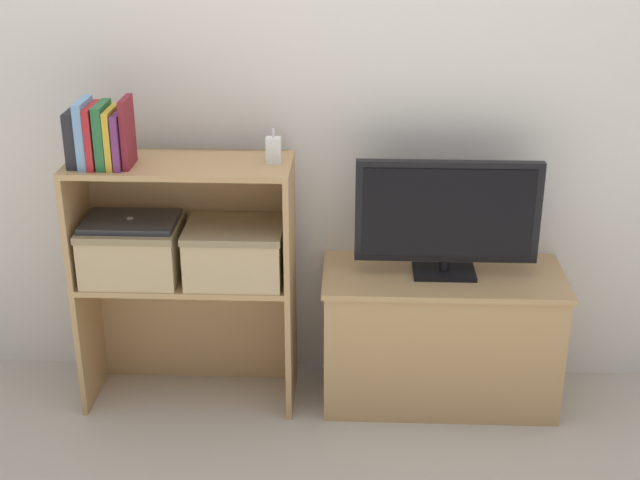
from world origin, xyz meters
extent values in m
plane|color=#BCB2A3|center=(0.00, 0.00, 0.00)|extent=(16.00, 16.00, 0.00)
cube|color=silver|center=(0.00, 0.40, 1.20)|extent=(10.00, 0.05, 2.40)
cube|color=tan|center=(0.44, 0.18, 0.25)|extent=(0.84, 0.37, 0.49)
cube|color=tan|center=(0.44, 0.18, 0.50)|extent=(0.86, 0.39, 0.02)
cube|color=black|center=(0.44, 0.18, 0.52)|extent=(0.22, 0.14, 0.01)
cylinder|color=black|center=(0.44, 0.18, 0.55)|extent=(0.04, 0.04, 0.04)
cube|color=black|center=(0.44, 0.18, 0.75)|extent=(0.64, 0.04, 0.37)
cube|color=black|center=(0.44, 0.16, 0.75)|extent=(0.59, 0.00, 0.32)
cube|color=tan|center=(-0.85, 0.15, 0.25)|extent=(0.02, 0.31, 0.50)
cube|color=tan|center=(-0.11, 0.15, 0.25)|extent=(0.02, 0.31, 0.50)
cube|color=tan|center=(-0.48, 0.30, 0.25)|extent=(0.73, 0.02, 0.50)
cube|color=tan|center=(-0.48, 0.15, 0.49)|extent=(0.73, 0.31, 0.02)
cube|color=tan|center=(-0.85, 0.15, 0.71)|extent=(0.02, 0.31, 0.42)
cube|color=tan|center=(-0.11, 0.15, 0.71)|extent=(0.02, 0.31, 0.42)
cube|color=tan|center=(-0.48, 0.30, 0.71)|extent=(0.73, 0.02, 0.42)
cube|color=tan|center=(-0.48, 0.15, 0.92)|extent=(0.73, 0.31, 0.02)
cube|color=#232328|center=(-0.81, 0.10, 1.02)|extent=(0.04, 0.12, 0.19)
cube|color=#709ECC|center=(-0.78, 0.10, 1.04)|extent=(0.03, 0.15, 0.22)
cube|color=#B22328|center=(-0.75, 0.10, 1.03)|extent=(0.02, 0.16, 0.21)
cube|color=#286638|center=(-0.71, 0.10, 1.03)|extent=(0.03, 0.15, 0.21)
cube|color=gold|center=(-0.69, 0.10, 1.02)|extent=(0.02, 0.15, 0.20)
cube|color=#6B2D66|center=(-0.66, 0.10, 1.02)|extent=(0.02, 0.16, 0.18)
cube|color=maroon|center=(-0.63, 0.10, 1.04)|extent=(0.02, 0.13, 0.23)
cube|color=white|center=(-0.16, 0.15, 0.97)|extent=(0.05, 0.04, 0.09)
cylinder|color=silver|center=(-0.16, 0.15, 1.03)|extent=(0.01, 0.01, 0.03)
cube|color=tan|center=(-0.66, 0.14, 0.60)|extent=(0.33, 0.27, 0.20)
cube|color=#917E5B|center=(-0.66, 0.14, 0.69)|extent=(0.34, 0.28, 0.02)
cube|color=tan|center=(-0.30, 0.14, 0.60)|extent=(0.33, 0.27, 0.20)
cube|color=#917E5B|center=(-0.30, 0.14, 0.69)|extent=(0.34, 0.28, 0.02)
cube|color=#2D2D33|center=(-0.66, 0.14, 0.71)|extent=(0.32, 0.22, 0.02)
cylinder|color=#99999E|center=(-0.66, 0.14, 0.72)|extent=(0.02, 0.02, 0.00)
camera|label=1|loc=(0.12, -2.71, 1.86)|focal=50.00mm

